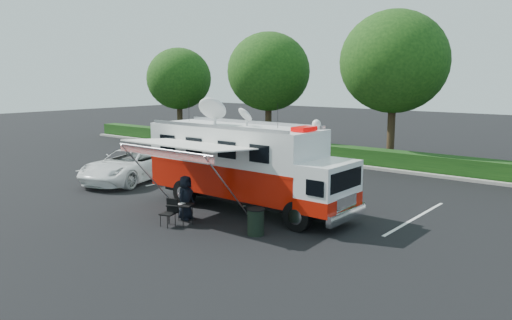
{
  "coord_description": "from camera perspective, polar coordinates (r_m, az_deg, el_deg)",
  "views": [
    {
      "loc": [
        12.03,
        -14.39,
        5.1
      ],
      "look_at": [
        0.0,
        0.5,
        1.9
      ],
      "focal_mm": 35.0,
      "sensor_mm": 36.0,
      "label": 1
    }
  ],
  "objects": [
    {
      "name": "folding_table",
      "position": [
        17.62,
        -8.61,
        -5.15
      ],
      "size": [
        1.03,
        0.9,
        0.73
      ],
      "color": "black",
      "rests_on": "ground_plane"
    },
    {
      "name": "command_truck",
      "position": [
        19.1,
        -1.12,
        -0.54
      ],
      "size": [
        8.63,
        2.38,
        4.15
      ],
      "color": "black",
      "rests_on": "ground_plane"
    },
    {
      "name": "stall_lines",
      "position": [
        22.03,
        3.08,
        -3.9
      ],
      "size": [
        24.12,
        5.5,
        0.01
      ],
      "color": "silver",
      "rests_on": "ground_plane"
    },
    {
      "name": "trash_bin",
      "position": [
        16.34,
        -0.03,
        -7.06
      ],
      "size": [
        0.59,
        0.59,
        0.89
      ],
      "color": "black",
      "rests_on": "ground_plane"
    },
    {
      "name": "awning",
      "position": [
        17.72,
        -8.2,
        1.5
      ],
      "size": [
        4.71,
        2.45,
        2.85
      ],
      "color": "white",
      "rests_on": "ground_plane"
    },
    {
      "name": "back_border",
      "position": [
        29.39,
        17.41,
        8.87
      ],
      "size": [
        60.0,
        6.14,
        8.87
      ],
      "color": "#9E998E",
      "rests_on": "ground_plane"
    },
    {
      "name": "white_suv",
      "position": [
        25.54,
        -14.1,
        -2.32
      ],
      "size": [
        4.13,
        6.25,
        1.59
      ],
      "primitive_type": "imported",
      "rotation": [
        0.0,
        0.0,
        0.28
      ],
      "color": "white",
      "rests_on": "ground_plane"
    },
    {
      "name": "person",
      "position": [
        18.4,
        -7.99,
        -6.7
      ],
      "size": [
        0.65,
        0.87,
        1.6
      ],
      "primitive_type": "imported",
      "rotation": [
        0.0,
        0.0,
        1.77
      ],
      "color": "black",
      "rests_on": "ground_plane"
    },
    {
      "name": "folding_chair",
      "position": [
        17.54,
        -9.8,
        -5.66
      ],
      "size": [
        0.55,
        0.58,
        0.94
      ],
      "color": "black",
      "rests_on": "ground_plane"
    },
    {
      "name": "ground_plane",
      "position": [
        19.44,
        -0.93,
        -5.72
      ],
      "size": [
        120.0,
        120.0,
        0.0
      ],
      "primitive_type": "plane",
      "color": "black",
      "rests_on": "ground"
    }
  ]
}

